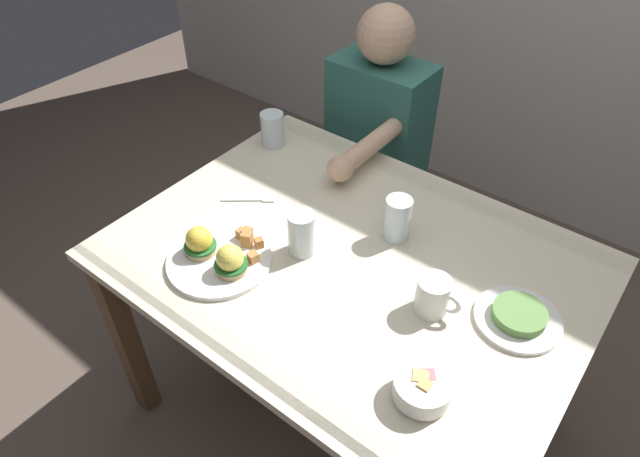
{
  "coord_description": "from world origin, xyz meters",
  "views": [
    {
      "loc": [
        0.57,
        -0.86,
        1.75
      ],
      "look_at": [
        -0.1,
        0.0,
        0.78
      ],
      "focal_mm": 31.07,
      "sensor_mm": 36.0,
      "label": 1
    }
  ],
  "objects_px": {
    "dining_table": "(349,283)",
    "fork": "(252,200)",
    "water_glass_far": "(273,131)",
    "coffee_mug": "(434,295)",
    "water_glass_extra": "(397,221)",
    "diner_person": "(374,144)",
    "fruit_bowl": "(422,388)",
    "side_plate": "(518,317)",
    "eggs_benedict_plate": "(219,255)",
    "water_glass_near": "(302,236)"
  },
  "relations": [
    {
      "from": "fruit_bowl",
      "to": "water_glass_near",
      "type": "bearing_deg",
      "value": 158.22
    },
    {
      "from": "water_glass_extra",
      "to": "side_plate",
      "type": "height_order",
      "value": "water_glass_extra"
    },
    {
      "from": "water_glass_near",
      "to": "diner_person",
      "type": "distance_m",
      "value": 0.71
    },
    {
      "from": "fork",
      "to": "dining_table",
      "type": "bearing_deg",
      "value": -1.87
    },
    {
      "from": "water_glass_far",
      "to": "water_glass_near",
      "type": "bearing_deg",
      "value": -40.31
    },
    {
      "from": "eggs_benedict_plate",
      "to": "fruit_bowl",
      "type": "height_order",
      "value": "eggs_benedict_plate"
    },
    {
      "from": "fork",
      "to": "diner_person",
      "type": "relative_size",
      "value": 0.12
    },
    {
      "from": "fruit_bowl",
      "to": "fork",
      "type": "distance_m",
      "value": 0.76
    },
    {
      "from": "water_glass_near",
      "to": "water_glass_extra",
      "type": "xyz_separation_m",
      "value": [
        0.16,
        0.2,
        -0.0
      ]
    },
    {
      "from": "dining_table",
      "to": "fork",
      "type": "height_order",
      "value": "fork"
    },
    {
      "from": "water_glass_extra",
      "to": "side_plate",
      "type": "distance_m",
      "value": 0.39
    },
    {
      "from": "water_glass_far",
      "to": "eggs_benedict_plate",
      "type": "bearing_deg",
      "value": -62.57
    },
    {
      "from": "eggs_benedict_plate",
      "to": "water_glass_near",
      "type": "xyz_separation_m",
      "value": [
        0.14,
        0.17,
        0.03
      ]
    },
    {
      "from": "dining_table",
      "to": "fork",
      "type": "bearing_deg",
      "value": 178.13
    },
    {
      "from": "coffee_mug",
      "to": "water_glass_near",
      "type": "xyz_separation_m",
      "value": [
        -0.37,
        -0.03,
        0.0
      ]
    },
    {
      "from": "dining_table",
      "to": "coffee_mug",
      "type": "distance_m",
      "value": 0.3
    },
    {
      "from": "fork",
      "to": "water_glass_far",
      "type": "distance_m",
      "value": 0.31
    },
    {
      "from": "side_plate",
      "to": "water_glass_extra",
      "type": "bearing_deg",
      "value": 168.57
    },
    {
      "from": "water_glass_far",
      "to": "water_glass_extra",
      "type": "bearing_deg",
      "value": -14.02
    },
    {
      "from": "water_glass_near",
      "to": "water_glass_far",
      "type": "distance_m",
      "value": 0.53
    },
    {
      "from": "coffee_mug",
      "to": "eggs_benedict_plate",
      "type": "bearing_deg",
      "value": -158.8
    },
    {
      "from": "dining_table",
      "to": "water_glass_far",
      "type": "relative_size",
      "value": 10.76
    },
    {
      "from": "fruit_bowl",
      "to": "water_glass_far",
      "type": "xyz_separation_m",
      "value": [
        -0.87,
        0.53,
        0.02
      ]
    },
    {
      "from": "diner_person",
      "to": "water_glass_near",
      "type": "bearing_deg",
      "value": -72.56
    },
    {
      "from": "eggs_benedict_plate",
      "to": "fork",
      "type": "relative_size",
      "value": 2.03
    },
    {
      "from": "water_glass_far",
      "to": "coffee_mug",
      "type": "bearing_deg",
      "value": -21.93
    },
    {
      "from": "dining_table",
      "to": "water_glass_extra",
      "type": "bearing_deg",
      "value": 69.13
    },
    {
      "from": "fork",
      "to": "water_glass_near",
      "type": "distance_m",
      "value": 0.27
    },
    {
      "from": "fork",
      "to": "diner_person",
      "type": "height_order",
      "value": "diner_person"
    },
    {
      "from": "diner_person",
      "to": "fruit_bowl",
      "type": "bearing_deg",
      "value": -51.59
    },
    {
      "from": "eggs_benedict_plate",
      "to": "fork",
      "type": "xyz_separation_m",
      "value": [
        -0.11,
        0.24,
        -0.02
      ]
    },
    {
      "from": "water_glass_far",
      "to": "fruit_bowl",
      "type": "bearing_deg",
      "value": -31.28
    },
    {
      "from": "fruit_bowl",
      "to": "water_glass_far",
      "type": "distance_m",
      "value": 1.01
    },
    {
      "from": "fork",
      "to": "water_glass_far",
      "type": "height_order",
      "value": "water_glass_far"
    },
    {
      "from": "coffee_mug",
      "to": "diner_person",
      "type": "distance_m",
      "value": 0.87
    },
    {
      "from": "dining_table",
      "to": "eggs_benedict_plate",
      "type": "height_order",
      "value": "eggs_benedict_plate"
    },
    {
      "from": "eggs_benedict_plate",
      "to": "fork",
      "type": "bearing_deg",
      "value": 115.07
    },
    {
      "from": "eggs_benedict_plate",
      "to": "water_glass_extra",
      "type": "bearing_deg",
      "value": 50.3
    },
    {
      "from": "coffee_mug",
      "to": "side_plate",
      "type": "distance_m",
      "value": 0.2
    },
    {
      "from": "eggs_benedict_plate",
      "to": "water_glass_extra",
      "type": "xyz_separation_m",
      "value": [
        0.3,
        0.36,
        0.03
      ]
    },
    {
      "from": "water_glass_extra",
      "to": "diner_person",
      "type": "distance_m",
      "value": 0.61
    },
    {
      "from": "fork",
      "to": "water_glass_near",
      "type": "bearing_deg",
      "value": -16.54
    },
    {
      "from": "dining_table",
      "to": "coffee_mug",
      "type": "relative_size",
      "value": 10.78
    },
    {
      "from": "water_glass_extra",
      "to": "diner_person",
      "type": "bearing_deg",
      "value": 128.73
    },
    {
      "from": "fork",
      "to": "diner_person",
      "type": "bearing_deg",
      "value": 85.86
    },
    {
      "from": "water_glass_extra",
      "to": "water_glass_far",
      "type": "bearing_deg",
      "value": 165.98
    },
    {
      "from": "dining_table",
      "to": "coffee_mug",
      "type": "bearing_deg",
      "value": -7.02
    },
    {
      "from": "water_glass_far",
      "to": "water_glass_extra",
      "type": "xyz_separation_m",
      "value": [
        0.56,
        -0.14,
        0.0
      ]
    },
    {
      "from": "dining_table",
      "to": "diner_person",
      "type": "relative_size",
      "value": 1.05
    },
    {
      "from": "water_glass_far",
      "to": "fork",
      "type": "bearing_deg",
      "value": -60.53
    }
  ]
}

